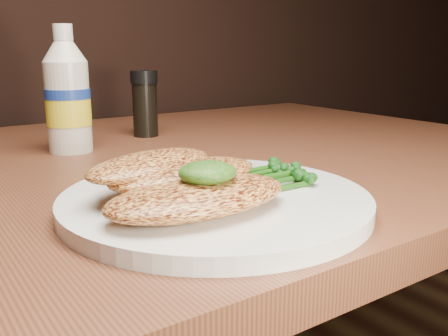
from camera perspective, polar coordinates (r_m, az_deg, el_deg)
plate at (r=0.48m, az=-1.00°, el=-3.78°), size 0.29×0.29×0.02m
chicken_front at (r=0.42m, az=-2.91°, el=-3.30°), size 0.17×0.09×0.03m
chicken_mid at (r=0.46m, az=-4.56°, el=-0.68°), size 0.16×0.08×0.02m
chicken_back at (r=0.47m, az=-8.41°, el=0.36°), size 0.16×0.11×0.02m
pesto_front at (r=0.41m, az=-1.92°, el=-0.51°), size 0.05×0.05×0.02m
broccolini_bundle at (r=0.49m, az=3.28°, el=-0.93°), size 0.18×0.16×0.02m
mayo_bottle at (r=0.75m, az=-17.61°, el=8.60°), size 0.07×0.07×0.18m
pepper_grinder at (r=0.86m, az=-9.08°, el=7.31°), size 0.06×0.06×0.11m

